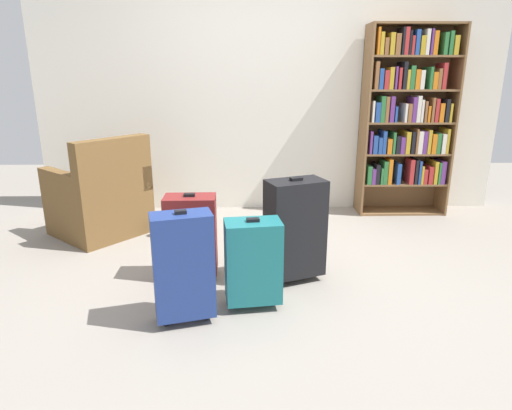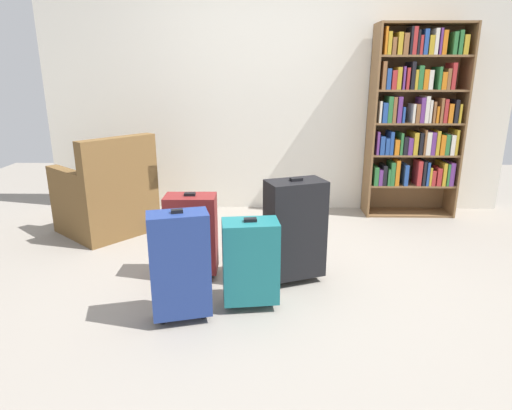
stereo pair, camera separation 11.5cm
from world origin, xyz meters
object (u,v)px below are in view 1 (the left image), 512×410
suitcase_dark_red (191,235)px  suitcase_black (295,228)px  mug (157,231)px  suitcase_teal (253,261)px  suitcase_navy_blue (183,266)px  bookshelf (407,116)px  armchair (101,200)px

suitcase_dark_red → suitcase_black: suitcase_black is taller
mug → suitcase_teal: 1.54m
suitcase_teal → suitcase_navy_blue: size_ratio=0.84×
bookshelf → armchair: 3.06m
armchair → bookshelf: bearing=11.6°
suitcase_teal → bookshelf: bearing=51.1°
bookshelf → mug: 2.69m
suitcase_teal → suitcase_black: (0.30, 0.37, 0.08)m
bookshelf → suitcase_teal: bookshelf is taller
armchair → suitcase_navy_blue: bearing=-57.9°
bookshelf → suitcase_teal: 2.59m
bookshelf → suitcase_navy_blue: 2.96m
suitcase_dark_red → bookshelf: bearing=37.3°
suitcase_navy_blue → suitcase_black: (0.70, 0.54, 0.03)m
suitcase_teal → suitcase_navy_blue: 0.44m
suitcase_black → suitcase_teal: bearing=-128.8°
bookshelf → suitcase_teal: size_ratio=3.18×
suitcase_teal → suitcase_black: 0.48m
suitcase_black → armchair: bearing=149.5°
mug → suitcase_black: size_ratio=0.16×
bookshelf → suitcase_navy_blue: bookshelf is taller
suitcase_navy_blue → suitcase_dark_red: bearing=92.8°
armchair → suitcase_navy_blue: size_ratio=1.42×
suitcase_navy_blue → suitcase_teal: bearing=23.5°
bookshelf → suitcase_teal: bearing=-128.9°
suitcase_teal → suitcase_dark_red: 0.60m
armchair → suitcase_black: (1.65, -0.97, 0.07)m
suitcase_dark_red → armchair: bearing=135.0°
armchair → suitcase_teal: size_ratio=1.68×
armchair → suitcase_teal: 1.90m
suitcase_teal → suitcase_navy_blue: suitcase_navy_blue is taller
armchair → suitcase_teal: bearing=-44.7°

